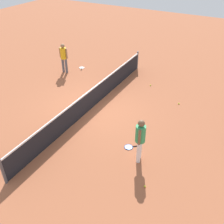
# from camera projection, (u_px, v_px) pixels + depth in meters

# --- Properties ---
(ground_plane) EXTENTS (40.00, 40.00, 0.00)m
(ground_plane) POSITION_uv_depth(u_px,v_px,m) (92.00, 108.00, 11.79)
(ground_plane) COLOR #9E5638
(court_net) EXTENTS (10.09, 0.09, 1.07)m
(court_net) POSITION_uv_depth(u_px,v_px,m) (91.00, 99.00, 11.51)
(court_net) COLOR #4C4C51
(court_net) RESTS_ON ground_plane
(player_near_side) EXTENTS (0.53, 0.41, 1.70)m
(player_near_side) POSITION_uv_depth(u_px,v_px,m) (140.00, 137.00, 8.47)
(player_near_side) COLOR white
(player_near_side) RESTS_ON ground_plane
(player_far_side) EXTENTS (0.36, 0.52, 1.70)m
(player_far_side) POSITION_uv_depth(u_px,v_px,m) (64.00, 56.00, 14.41)
(player_far_side) COLOR #595960
(player_far_side) RESTS_ON ground_plane
(tennis_racket_near_player) EXTENTS (0.50, 0.56, 0.03)m
(tennis_racket_near_player) POSITION_uv_depth(u_px,v_px,m) (129.00, 147.00, 9.56)
(tennis_racket_near_player) COLOR blue
(tennis_racket_near_player) RESTS_ON ground_plane
(tennis_racket_far_player) EXTENTS (0.59, 0.43, 0.03)m
(tennis_racket_far_player) POSITION_uv_depth(u_px,v_px,m) (82.00, 68.00, 15.46)
(tennis_racket_far_player) COLOR white
(tennis_racket_far_player) RESTS_ON ground_plane
(tennis_ball_near_player) EXTENTS (0.07, 0.07, 0.07)m
(tennis_ball_near_player) POSITION_uv_depth(u_px,v_px,m) (145.00, 186.00, 8.00)
(tennis_ball_near_player) COLOR #C6E033
(tennis_ball_near_player) RESTS_ON ground_plane
(tennis_ball_by_net) EXTENTS (0.07, 0.07, 0.07)m
(tennis_ball_by_net) POSITION_uv_depth(u_px,v_px,m) (179.00, 104.00, 12.05)
(tennis_ball_by_net) COLOR #C6E033
(tennis_ball_by_net) RESTS_ON ground_plane
(tennis_ball_midcourt) EXTENTS (0.07, 0.07, 0.07)m
(tennis_ball_midcourt) POSITION_uv_depth(u_px,v_px,m) (150.00, 85.00, 13.58)
(tennis_ball_midcourt) COLOR #C6E033
(tennis_ball_midcourt) RESTS_ON ground_plane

